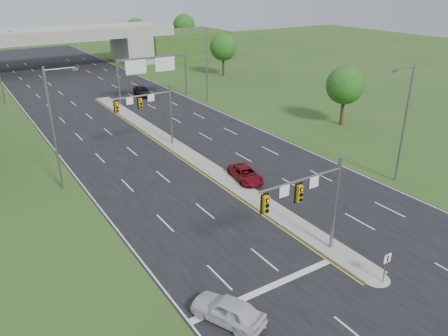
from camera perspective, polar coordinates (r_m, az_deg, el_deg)
name	(u,v)px	position (r m, az deg, el deg)	size (l,w,h in m)	color
ground	(330,249)	(32.19, 13.69, -10.24)	(240.00, 240.00, 0.00)	#2C4D1B
road	(139,123)	(59.25, -11.07, 5.84)	(24.00, 160.00, 0.02)	black
median	(180,149)	(48.81, -5.73, 2.45)	(2.00, 54.00, 0.16)	gray
median_nose	(376,278)	(30.09, 19.24, -13.40)	(2.00, 2.00, 0.16)	gray
lane_markings	(153,136)	(53.66, -9.20, 4.13)	(23.72, 160.00, 0.01)	gold
signal_mast_near	(312,198)	(28.35, 11.48, -3.84)	(6.62, 0.60, 7.00)	slate
signal_mast_far	(152,108)	(48.14, -9.43, 7.75)	(6.62, 0.60, 7.00)	slate
keep_right_sign	(386,264)	(29.05, 20.43, -11.62)	(0.60, 0.13, 2.20)	slate
sign_gantry	(152,66)	(69.41, -9.38, 12.97)	(11.58, 0.44, 6.67)	slate
overpass	(54,52)	(100.90, -21.27, 13.98)	(80.00, 14.00, 8.10)	gray
lightpole_l_mid	(55,124)	(40.14, -21.22, 5.35)	(2.85, 0.25, 11.00)	slate
lightpole_r_near	(404,119)	(42.18, 22.45, 5.98)	(2.85, 0.25, 11.00)	slate
lightpole_r_far	(206,61)	(67.85, -2.43, 13.76)	(2.85, 0.25, 11.00)	slate
tree_r_near	(345,85)	(58.07, 15.53, 10.36)	(4.80, 4.80, 7.60)	#382316
tree_r_mid	(223,47)	(87.14, -0.10, 15.53)	(5.20, 5.20, 8.12)	#382316
tree_back_c	(136,29)	(120.89, -11.40, 17.32)	(5.60, 5.60, 8.32)	#382316
tree_back_d	(184,25)	(126.66, -5.24, 18.07)	(6.00, 6.00, 8.85)	#382316
car_white	(228,310)	(25.27, 0.49, -18.03)	(1.75, 4.35, 1.48)	silver
car_far_a	(246,174)	(41.01, 2.83, -0.83)	(2.11, 4.58, 1.27)	maroon
car_far_c	(142,91)	(73.06, -10.63, 9.87)	(1.94, 4.82, 1.64)	black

